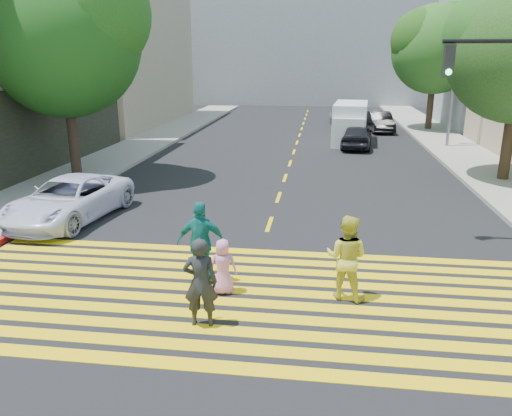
% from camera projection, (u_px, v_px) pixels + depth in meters
% --- Properties ---
extents(ground, '(120.00, 120.00, 0.00)m').
position_uv_depth(ground, '(234.00, 329.00, 9.08)').
color(ground, black).
extents(sidewalk_left, '(3.00, 40.00, 0.15)m').
position_uv_depth(sidewalk_left, '(161.00, 136.00, 31.01)').
color(sidewalk_left, gray).
rests_on(sidewalk_left, ground).
extents(sidewalk_right, '(3.00, 60.00, 0.15)m').
position_uv_depth(sidewalk_right, '(481.00, 167.00, 22.21)').
color(sidewalk_right, gray).
rests_on(sidewalk_right, ground).
extents(curb_red, '(0.20, 8.00, 0.16)m').
position_uv_depth(curb_red, '(51.00, 213.00, 15.63)').
color(curb_red, maroon).
rests_on(curb_red, ground).
extents(crosswalk, '(13.40, 5.30, 0.01)m').
position_uv_depth(crosswalk, '(245.00, 296.00, 10.29)').
color(crosswalk, yellow).
rests_on(crosswalk, ground).
extents(lane_line, '(0.12, 34.40, 0.01)m').
position_uv_depth(lane_line, '(298.00, 139.00, 30.43)').
color(lane_line, yellow).
rests_on(lane_line, ground).
extents(building_left_tan, '(12.00, 16.00, 10.00)m').
position_uv_depth(building_left_tan, '(84.00, 54.00, 36.24)').
color(building_left_tan, tan).
rests_on(building_left_tan, ground).
extents(backdrop_block, '(30.00, 8.00, 12.00)m').
position_uv_depth(backdrop_block, '(312.00, 45.00, 52.90)').
color(backdrop_block, gray).
rests_on(backdrop_block, ground).
extents(tree_left, '(7.28, 6.94, 8.50)m').
position_uv_depth(tree_left, '(64.00, 30.00, 18.74)').
color(tree_left, black).
rests_on(tree_left, ground).
extents(tree_right_far, '(6.65, 6.33, 8.24)m').
position_uv_depth(tree_right_far, '(437.00, 44.00, 32.22)').
color(tree_right_far, black).
rests_on(tree_right_far, ground).
extents(pedestrian_man, '(0.66, 0.48, 1.70)m').
position_uv_depth(pedestrian_man, '(201.00, 282.00, 8.97)').
color(pedestrian_man, '#242527').
rests_on(pedestrian_man, ground).
extents(pedestrian_woman, '(1.02, 0.89, 1.77)m').
position_uv_depth(pedestrian_woman, '(346.00, 257.00, 10.01)').
color(pedestrian_woman, gold).
rests_on(pedestrian_woman, ground).
extents(pedestrian_child, '(0.62, 0.44, 1.18)m').
position_uv_depth(pedestrian_child, '(223.00, 267.00, 10.31)').
color(pedestrian_child, '#D47FBE').
rests_on(pedestrian_child, ground).
extents(pedestrian_extra, '(1.10, 0.54, 1.82)m').
position_uv_depth(pedestrian_extra, '(201.00, 242.00, 10.76)').
color(pedestrian_extra, '#147071').
rests_on(pedestrian_extra, ground).
extents(white_sedan, '(2.73, 4.88, 1.29)m').
position_uv_depth(white_sedan, '(69.00, 199.00, 15.00)').
color(white_sedan, silver).
rests_on(white_sedan, ground).
extents(dark_car_near, '(1.99, 4.04, 1.33)m').
position_uv_depth(dark_car_near, '(357.00, 136.00, 27.10)').
color(dark_car_near, black).
rests_on(dark_car_near, ground).
extents(silver_car, '(2.83, 5.32, 1.47)m').
position_uv_depth(silver_car, '(346.00, 112.00, 38.30)').
color(silver_car, '#999B9F').
rests_on(silver_car, ground).
extents(dark_car_parked, '(1.73, 4.07, 1.31)m').
position_uv_depth(dark_car_parked, '(380.00, 122.00, 33.18)').
color(dark_car_parked, black).
rests_on(dark_car_parked, ground).
extents(white_van, '(2.20, 4.93, 2.26)m').
position_uv_depth(white_van, '(350.00, 124.00, 28.69)').
color(white_van, silver).
rests_on(white_van, ground).
extents(street_lamp, '(2.00, 0.30, 8.83)m').
position_uv_depth(street_lamp, '(453.00, 51.00, 25.73)').
color(street_lamp, gray).
rests_on(street_lamp, ground).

